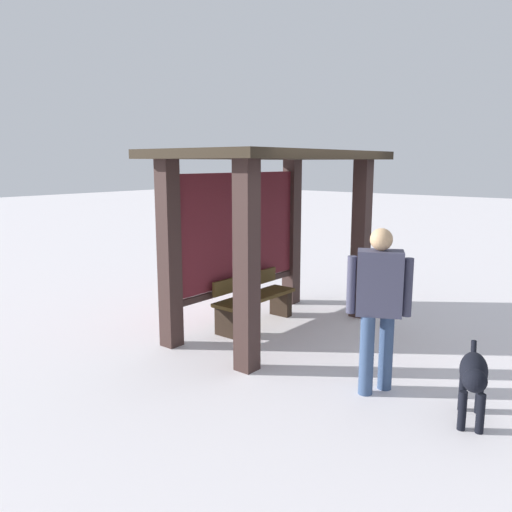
% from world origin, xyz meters
% --- Properties ---
extents(ground_plane, '(60.00, 60.00, 0.00)m').
position_xyz_m(ground_plane, '(0.00, 0.00, 0.00)').
color(ground_plane, silver).
extents(bus_shelter, '(3.19, 1.83, 2.41)m').
position_xyz_m(bus_shelter, '(0.00, 0.14, 1.75)').
color(bus_shelter, '#362521').
rests_on(bus_shelter, ground).
extents(bench_left_inside, '(1.40, 0.38, 0.71)m').
position_xyz_m(bench_left_inside, '(0.00, 0.34, 0.34)').
color(bench_left_inside, '#4A3718').
rests_on(bench_left_inside, ground).
extents(person_walking, '(0.43, 0.59, 1.64)m').
position_xyz_m(person_walking, '(-0.90, -1.96, 0.96)').
color(person_walking, '#404056').
rests_on(person_walking, ground).
extents(dog, '(0.89, 0.40, 0.63)m').
position_xyz_m(dog, '(-0.98, -2.90, 0.44)').
color(dog, black).
rests_on(dog, ground).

